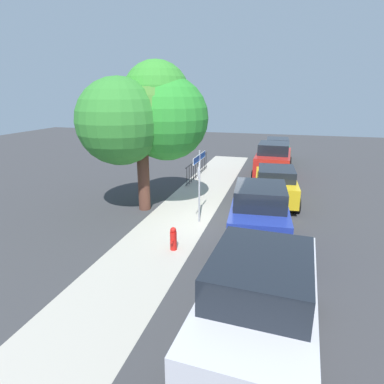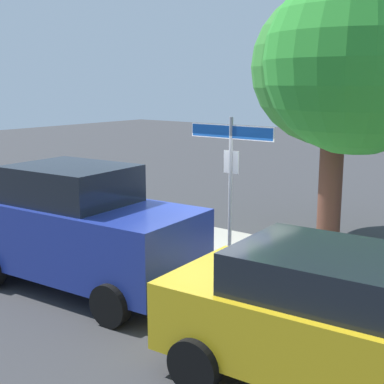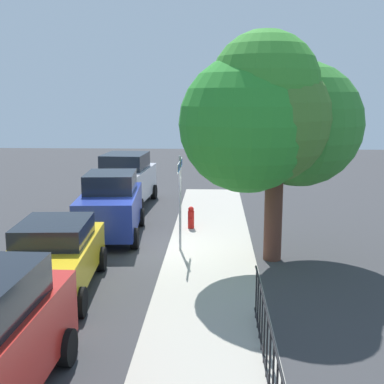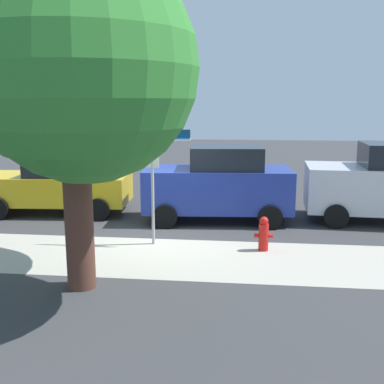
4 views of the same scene
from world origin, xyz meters
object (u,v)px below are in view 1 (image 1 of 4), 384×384
Objects in this scene: street_sign at (199,171)px; car_yellow at (275,184)px; car_blue at (259,215)px; car_green at (277,150)px; car_red at (273,160)px; car_silver at (260,303)px; shade_tree at (149,115)px; fire_hydrant at (173,239)px.

car_yellow is at bearing -39.09° from street_sign.
car_green is at bearing -5.04° from car_blue.
street_sign is 0.63× the size of car_red.
car_silver is at bearing -179.58° from car_blue.
car_red is at bearing -16.75° from street_sign.
car_green is at bearing -0.11° from car_red.
car_green is (11.82, -5.04, -3.11)m from shade_tree.
car_silver is 9.60m from car_yellow.
car_blue is at bearing 176.97° from car_green.
shade_tree is at bearing 38.81° from car_silver.
car_blue is 2.90m from fire_hydrant.
shade_tree reaches higher than fire_hydrant.
car_silver reaches higher than car_green.
car_yellow is (3.40, -2.76, -1.22)m from street_sign.
fire_hydrant is (-1.15, 2.58, -0.65)m from car_blue.
car_yellow is at bearing 3.46° from car_silver.
car_green reaches higher than car_yellow.
car_blue reaches higher than car_yellow.
car_silver is at bearing -140.75° from fire_hydrant.
car_blue is at bearing -179.47° from car_red.
street_sign is 0.60× the size of car_silver.
car_green is 5.76× the size of fire_hydrant.
car_silver is 4.82m from car_blue.
car_silver is at bearing -144.52° from shade_tree.
shade_tree is 1.43× the size of car_yellow.
street_sign is 8.63m from car_red.
fire_hydrant is at bearing 42.58° from car_silver.
car_silver reaches higher than car_yellow.
car_green is (13.00, -2.56, -1.19)m from street_sign.
fire_hydrant is at bearing 149.63° from car_yellow.
car_red is at bearing -13.93° from fire_hydrant.
street_sign is at bearing -4.46° from fire_hydrant.
car_blue is 14.40m from car_green.
shade_tree is at bearing 145.88° from car_red.
car_silver is (-6.20, -2.78, -0.99)m from street_sign.
car_red is 4.80m from car_green.
car_green is at bearing -11.15° from street_sign.
street_sign is 3.35m from shade_tree.
fire_hydrant is (-15.55, 2.76, -0.49)m from car_green.
street_sign reaches higher than car_red.
car_blue is 4.81m from car_yellow.
car_red is 5.76× the size of fire_hydrant.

